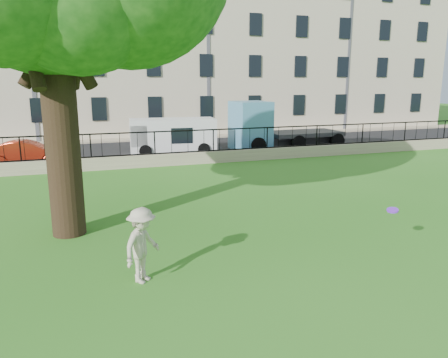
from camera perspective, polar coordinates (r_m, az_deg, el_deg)
name	(u,v)px	position (r m, az deg, el deg)	size (l,w,h in m)	color
ground	(245,258)	(10.63, 2.82, -10.22)	(120.00, 120.00, 0.00)	#2C731B
retaining_wall	(155,160)	(21.73, -8.96, 2.44)	(50.00, 0.40, 0.60)	gray
iron_railing	(155,143)	(21.60, -9.04, 4.66)	(50.00, 0.05, 1.13)	black
street	(141,152)	(26.36, -10.75, 3.53)	(60.00, 9.00, 0.01)	black
sidewalk	(130,140)	(31.45, -12.15, 5.04)	(60.00, 1.40, 0.12)	gray
building_row	(117,44)	(36.92, -13.80, 16.75)	(56.40, 10.40, 13.80)	#C3B69B
man	(142,245)	(9.30, -10.64, -8.50)	(1.04, 0.60, 1.61)	#BEB39A
frisbee	(393,210)	(11.04, 21.16, -3.81)	(0.27, 0.27, 0.03)	#7126DB
red_sedan	(28,153)	(23.85, -24.26, 3.13)	(1.29, 3.71, 1.22)	#B32B16
white_van	(173,136)	(25.24, -6.70, 5.55)	(4.78, 1.87, 2.01)	silver
blue_truck	(287,124)	(27.62, 8.17, 7.07)	(6.93, 2.46, 2.91)	#5093BD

